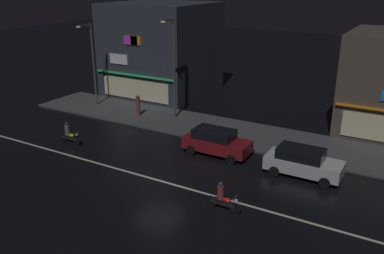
# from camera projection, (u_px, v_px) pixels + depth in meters

# --- Properties ---
(ground_plane) EXTENTS (140.00, 140.00, 0.00)m
(ground_plane) POSITION_uv_depth(u_px,v_px,m) (159.00, 181.00, 23.17)
(ground_plane) COLOR black
(lane_divider_stripe) EXTENTS (32.95, 0.16, 0.01)m
(lane_divider_stripe) POSITION_uv_depth(u_px,v_px,m) (159.00, 180.00, 23.16)
(lane_divider_stripe) COLOR beige
(lane_divider_stripe) RESTS_ON ground
(sidewalk_far) EXTENTS (34.68, 5.11, 0.14)m
(sidewalk_far) POSITION_uv_depth(u_px,v_px,m) (227.00, 131.00, 30.44)
(sidewalk_far) COLOR #424447
(sidewalk_far) RESTS_ON ground
(storefront_center_block) EXTENTS (8.95, 9.06, 8.60)m
(storefront_center_block) POSITION_uv_depth(u_px,v_px,m) (162.00, 49.00, 39.57)
(storefront_center_block) COLOR #2D333D
(storefront_center_block) RESTS_ON ground
(streetlamp_west) EXTENTS (0.44, 1.64, 7.06)m
(streetlamp_west) POSITION_uv_depth(u_px,v_px,m) (91.00, 58.00, 34.98)
(streetlamp_west) COLOR #47494C
(streetlamp_west) RESTS_ON sidewalk_far
(streetlamp_mid) EXTENTS (0.44, 1.64, 7.80)m
(streetlamp_mid) POSITION_uv_depth(u_px,v_px,m) (173.00, 62.00, 31.53)
(streetlamp_mid) COLOR #47494C
(streetlamp_mid) RESTS_ON sidewalk_far
(pedestrian_on_sidewalk) EXTENTS (0.34, 0.34, 1.82)m
(pedestrian_on_sidewalk) POSITION_uv_depth(u_px,v_px,m) (138.00, 105.00, 33.38)
(pedestrian_on_sidewalk) COLOR brown
(pedestrian_on_sidewalk) RESTS_ON sidewalk_far
(parked_car_near_kerb) EXTENTS (4.30, 1.98, 1.67)m
(parked_car_near_kerb) POSITION_uv_depth(u_px,v_px,m) (216.00, 142.00, 26.36)
(parked_car_near_kerb) COLOR maroon
(parked_car_near_kerb) RESTS_ON ground
(parked_car_trailing) EXTENTS (4.30, 1.98, 1.67)m
(parked_car_trailing) POSITION_uv_depth(u_px,v_px,m) (303.00, 162.00, 23.46)
(parked_car_trailing) COLOR silver
(parked_car_trailing) RESTS_ON ground
(motorcycle_lead) EXTENTS (1.90, 0.60, 1.52)m
(motorcycle_lead) POSITION_uv_depth(u_px,v_px,m) (222.00, 199.00, 20.03)
(motorcycle_lead) COLOR black
(motorcycle_lead) RESTS_ON ground
(motorcycle_following) EXTENTS (1.90, 0.60, 1.52)m
(motorcycle_following) POSITION_uv_depth(u_px,v_px,m) (69.00, 135.00, 28.19)
(motorcycle_following) COLOR black
(motorcycle_following) RESTS_ON ground
(traffic_cone) EXTENTS (0.36, 0.36, 0.55)m
(traffic_cone) POSITION_uv_depth(u_px,v_px,m) (203.00, 145.00, 27.33)
(traffic_cone) COLOR orange
(traffic_cone) RESTS_ON ground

